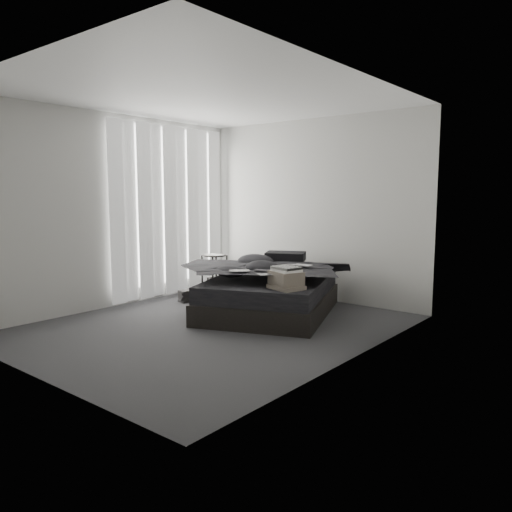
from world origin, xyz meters
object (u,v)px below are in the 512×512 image
Objects in this scene: side_stand at (215,276)px; box_lower at (286,316)px; bed at (270,304)px; laptop at (298,260)px.

side_stand reaches higher than box_lower.
box_lower is at bearing -59.56° from bed.
laptop is (0.31, 0.17, 0.57)m from bed.
side_stand is at bearing 158.11° from box_lower.
side_stand is at bearing 173.12° from laptop.
bed is at bearing -154.50° from laptop.
laptop reaches higher than side_stand.
box_lower reaches higher than bed.
side_stand is 1.98m from box_lower.
box_lower is (0.59, -0.47, 0.01)m from bed.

